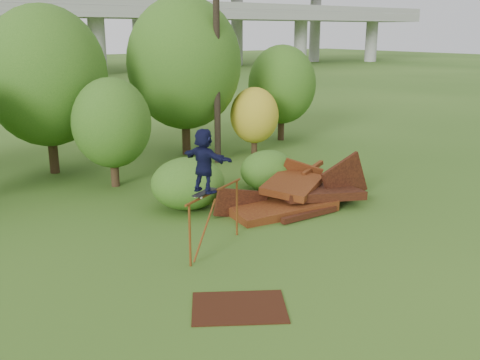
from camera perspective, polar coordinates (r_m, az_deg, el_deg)
ground at (r=14.81m, az=7.12°, el=-7.18°), size 240.00×240.00×0.00m
scrap_pile at (r=18.00m, az=5.81°, el=-1.71°), size 5.84×3.23×2.06m
grind_rail at (r=14.18m, az=-2.70°, el=-2.85°), size 2.48×1.23×1.67m
skateboard at (r=13.62m, az=-3.80°, el=-1.33°), size 0.87×0.57×0.09m
skater at (r=13.40m, az=-3.86°, el=2.09°), size 0.90×1.59×1.64m
flat_plate at (r=11.73m, az=-0.11°, el=-13.42°), size 2.46×2.28×0.03m
tree_1 at (r=22.94m, az=-20.00°, el=10.34°), size 4.86×4.86×6.76m
tree_2 at (r=20.38m, az=-13.53°, el=5.92°), size 2.91×2.91×4.10m
tree_3 at (r=25.18m, az=-5.97°, el=12.27°), size 5.25×5.25×7.29m
tree_4 at (r=25.45m, az=1.55°, el=6.90°), size 2.30×2.30×3.17m
tree_5 at (r=28.68m, az=4.49°, el=10.11°), size 3.58×3.58×5.03m
shrub_left at (r=17.70m, az=-5.57°, el=-0.35°), size 2.48×2.29×1.72m
shrub_right at (r=19.77m, az=2.98°, el=1.05°), size 2.09×1.91×1.48m
utility_pole at (r=23.37m, az=-2.51°, el=14.62°), size 1.40×0.28×10.45m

